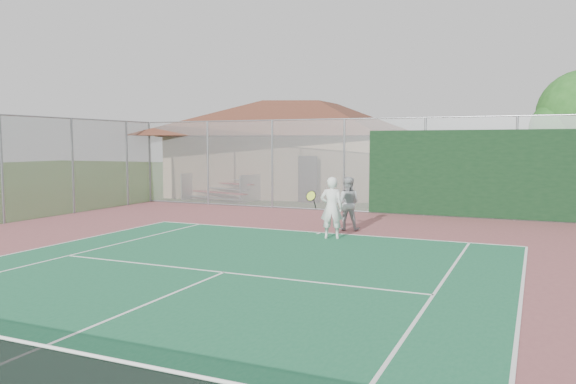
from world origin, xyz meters
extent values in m
cylinder|color=gray|center=(-10.00, 17.00, 1.75)|extent=(0.08, 0.08, 3.50)
cylinder|color=gray|center=(-7.00, 17.00, 1.75)|extent=(0.08, 0.08, 3.50)
cylinder|color=gray|center=(-4.00, 17.00, 1.75)|extent=(0.08, 0.08, 3.50)
cylinder|color=gray|center=(-1.00, 17.00, 1.75)|extent=(0.08, 0.08, 3.50)
cylinder|color=gray|center=(2.00, 17.00, 1.75)|extent=(0.08, 0.08, 3.50)
cylinder|color=gray|center=(5.00, 17.00, 1.75)|extent=(0.08, 0.08, 3.50)
cylinder|color=gray|center=(0.00, 17.00, 3.50)|extent=(20.00, 0.05, 0.05)
cylinder|color=gray|center=(0.00, 17.00, 0.05)|extent=(20.00, 0.05, 0.05)
cube|color=#999EA0|center=(0.00, 17.00, 1.75)|extent=(20.00, 0.02, 3.50)
cube|color=black|center=(5.00, 16.95, 1.55)|extent=(10.00, 0.04, 3.00)
cylinder|color=gray|center=(-10.00, 15.50, 1.75)|extent=(0.08, 0.08, 3.50)
cylinder|color=gray|center=(-10.00, 12.50, 1.75)|extent=(0.08, 0.08, 3.50)
cylinder|color=gray|center=(-10.00, 9.50, 1.75)|extent=(0.08, 0.08, 3.50)
cube|color=#999EA0|center=(-10.00, 12.50, 1.75)|extent=(0.02, 9.00, 3.50)
cube|color=tan|center=(-5.46, 23.49, 1.46)|extent=(13.00, 9.94, 2.92)
cube|color=brown|center=(-5.46, 23.49, 2.97)|extent=(13.57, 10.51, 0.18)
pyramid|color=brown|center=(-5.46, 23.49, 4.68)|extent=(14.30, 10.93, 1.75)
cube|color=black|center=(-3.51, 19.56, 1.02)|extent=(0.88, 0.06, 2.05)
cube|color=maroon|center=(-7.40, 18.54, 0.38)|extent=(3.24, 1.15, 0.05)
cube|color=#B2B5BA|center=(-7.40, 18.27, 0.16)|extent=(3.23, 1.12, 0.04)
cube|color=maroon|center=(-7.40, 19.14, 0.76)|extent=(3.24, 1.15, 0.05)
cube|color=#B2B5BA|center=(-7.40, 18.87, 0.55)|extent=(3.23, 1.12, 0.04)
cube|color=maroon|center=(-7.40, 19.74, 1.15)|extent=(3.24, 1.15, 0.05)
cube|color=#B2B5BA|center=(-7.40, 19.47, 0.93)|extent=(3.23, 1.12, 0.04)
cube|color=#B2B5BA|center=(-8.93, 19.14, 0.60)|extent=(0.58, 1.91, 1.20)
cube|color=#B2B5BA|center=(-5.88, 19.14, 0.60)|extent=(0.58, 1.91, 1.20)
sphere|color=#1F571B|center=(6.31, 19.77, 3.15)|extent=(2.03, 2.03, 2.03)
sphere|color=#1F571B|center=(6.82, 20.98, 3.45)|extent=(2.03, 2.03, 2.03)
imported|color=white|center=(0.61, 11.08, 0.84)|extent=(0.70, 0.56, 1.67)
imported|color=#AAACAF|center=(0.53, 12.70, 0.79)|extent=(0.86, 0.72, 1.58)
camera|label=1|loc=(5.65, -3.15, 2.60)|focal=35.00mm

